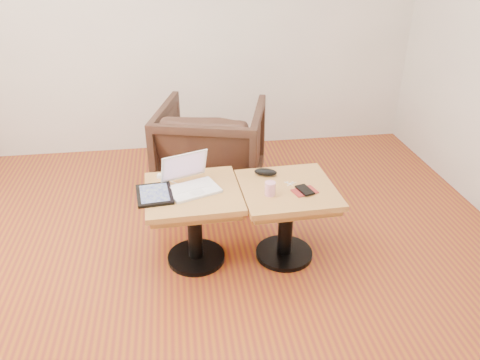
{
  "coord_description": "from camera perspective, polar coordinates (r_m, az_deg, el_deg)",
  "views": [
    {
      "loc": [
        -0.06,
        -2.16,
        1.95
      ],
      "look_at": [
        0.31,
        0.37,
        0.58
      ],
      "focal_mm": 35.0,
      "sensor_mm": 36.0,
      "label": 1
    }
  ],
  "objects": [
    {
      "name": "room_shell",
      "position": [
        2.24,
        -6.62,
        12.54
      ],
      "size": [
        4.52,
        4.52,
        2.71
      ],
      "color": "maroon",
      "rests_on": "ground"
    },
    {
      "name": "side_table_left",
      "position": [
        2.96,
        -5.67,
        -3.49
      ],
      "size": [
        0.6,
        0.6,
        0.53
      ],
      "rotation": [
        0.0,
        0.0,
        0.04
      ],
      "color": "black",
      "rests_on": "ground"
    },
    {
      "name": "side_table_right",
      "position": [
        3.0,
        5.71,
        -3.04
      ],
      "size": [
        0.6,
        0.6,
        0.53
      ],
      "rotation": [
        0.0,
        0.0,
        0.04
      ],
      "color": "black",
      "rests_on": "ground"
    },
    {
      "name": "laptop",
      "position": [
        2.91,
        -6.07,
        -0.21
      ],
      "size": [
        0.38,
        0.36,
        0.21
      ],
      "rotation": [
        0.0,
        0.0,
        0.36
      ],
      "color": "white",
      "rests_on": "side_table_left"
    },
    {
      "name": "tablet",
      "position": [
        2.87,
        -10.39,
        -1.73
      ],
      "size": [
        0.24,
        0.29,
        0.02
      ],
      "rotation": [
        0.0,
        0.0,
        0.1
      ],
      "color": "black",
      "rests_on": "side_table_left"
    },
    {
      "name": "charging_adapter",
      "position": [
        3.07,
        -9.69,
        0.5
      ],
      "size": [
        0.05,
        0.05,
        0.02
      ],
      "primitive_type": "cube",
      "rotation": [
        0.0,
        0.0,
        -0.3
      ],
      "color": "white",
      "rests_on": "side_table_left"
    },
    {
      "name": "glasses_case",
      "position": [
        3.05,
        3.14,
        0.98
      ],
      "size": [
        0.16,
        0.11,
        0.05
      ],
      "primitive_type": "ellipsoid",
      "rotation": [
        0.0,
        0.0,
        -0.33
      ],
      "color": "black",
      "rests_on": "side_table_right"
    },
    {
      "name": "striped_cup",
      "position": [
        2.82,
        3.69,
        -1.05
      ],
      "size": [
        0.08,
        0.08,
        0.08
      ],
      "primitive_type": "cylinder",
      "rotation": [
        0.0,
        0.0,
        -0.19
      ],
      "color": "#D13B71",
      "rests_on": "side_table_right"
    },
    {
      "name": "earbuds_tangle",
      "position": [
        2.97,
        6.12,
        -0.37
      ],
      "size": [
        0.07,
        0.05,
        0.01
      ],
      "color": "white",
      "rests_on": "side_table_right"
    },
    {
      "name": "phone_on_sleeve",
      "position": [
        2.89,
        7.89,
        -1.28
      ],
      "size": [
        0.17,
        0.14,
        0.02
      ],
      "rotation": [
        0.0,
        0.0,
        0.28
      ],
      "color": "maroon",
      "rests_on": "side_table_right"
    },
    {
      "name": "armchair",
      "position": [
        3.81,
        -3.47,
        3.8
      ],
      "size": [
        0.99,
        1.01,
        0.75
      ],
      "primitive_type": "imported",
      "rotation": [
        0.0,
        0.0,
        2.88
      ],
      "color": "black",
      "rests_on": "ground"
    }
  ]
}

